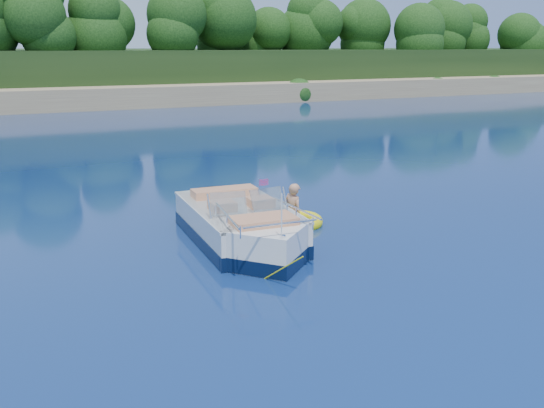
# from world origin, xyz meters

# --- Properties ---
(ground) EXTENTS (160.00, 160.00, 0.00)m
(ground) POSITION_xyz_m (0.00, 0.00, 0.00)
(ground) COLOR #0A1A49
(ground) RESTS_ON ground
(shoreline) EXTENTS (170.00, 59.00, 6.00)m
(shoreline) POSITION_xyz_m (0.00, 63.77, 0.98)
(shoreline) COLOR #8E7352
(shoreline) RESTS_ON ground
(treeline) EXTENTS (150.00, 7.12, 8.19)m
(treeline) POSITION_xyz_m (0.04, 41.01, 5.55)
(treeline) COLOR black
(treeline) RESTS_ON ground
(motorboat) EXTENTS (2.19, 5.63, 1.87)m
(motorboat) POSITION_xyz_m (-2.59, 2.98, 0.36)
(motorboat) COLOR white
(motorboat) RESTS_ON ground
(tow_tube) EXTENTS (1.51, 1.51, 0.33)m
(tow_tube) POSITION_xyz_m (-0.77, 3.88, 0.09)
(tow_tube) COLOR #FFEE0C
(tow_tube) RESTS_ON ground
(boy) EXTENTS (0.62, 0.89, 1.60)m
(boy) POSITION_xyz_m (-0.91, 3.95, 0.00)
(boy) COLOR tan
(boy) RESTS_ON ground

